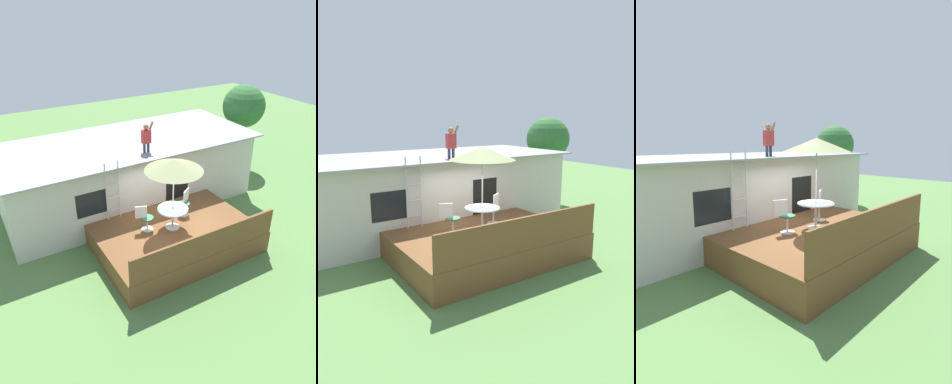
# 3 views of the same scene
# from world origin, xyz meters

# --- Properties ---
(ground_plane) EXTENTS (40.00, 40.00, 0.00)m
(ground_plane) POSITION_xyz_m (0.00, 0.00, 0.00)
(ground_plane) COLOR #567F42
(house) EXTENTS (10.50, 4.50, 2.77)m
(house) POSITION_xyz_m (0.00, 3.60, 1.39)
(house) COLOR beige
(house) RESTS_ON ground
(deck) EXTENTS (5.31, 3.93, 0.80)m
(deck) POSITION_xyz_m (0.00, 0.00, 0.40)
(deck) COLOR brown
(deck) RESTS_ON ground
(deck_railing) EXTENTS (5.21, 0.08, 0.90)m
(deck_railing) POSITION_xyz_m (0.00, -1.91, 1.25)
(deck_railing) COLOR brown
(deck_railing) RESTS_ON deck
(patio_table) EXTENTS (1.04, 1.04, 0.74)m
(patio_table) POSITION_xyz_m (-0.06, -0.05, 1.39)
(patio_table) COLOR silver
(patio_table) RESTS_ON deck
(patio_umbrella) EXTENTS (1.90, 1.90, 2.54)m
(patio_umbrella) POSITION_xyz_m (-0.06, -0.05, 3.15)
(patio_umbrella) COLOR silver
(patio_umbrella) RESTS_ON deck
(step_ladder) EXTENTS (0.52, 0.04, 2.20)m
(step_ladder) POSITION_xyz_m (-1.54, 1.49, 1.90)
(step_ladder) COLOR silver
(step_ladder) RESTS_ON deck
(person_figure) EXTENTS (0.47, 0.20, 1.11)m
(person_figure) POSITION_xyz_m (0.16, 2.16, 3.38)
(person_figure) COLOR #33384C
(person_figure) RESTS_ON house
(patio_chair_left) EXTENTS (0.60, 0.44, 0.92)m
(patio_chair_left) POSITION_xyz_m (-0.93, 0.30, 1.26)
(patio_chair_left) COLOR silver
(patio_chair_left) RESTS_ON deck
(patio_chair_right) EXTENTS (0.57, 0.45, 0.92)m
(patio_chair_right) POSITION_xyz_m (0.78, 0.49, 1.26)
(patio_chair_right) COLOR silver
(patio_chair_right) RESTS_ON deck
(backyard_tree) EXTENTS (2.06, 2.06, 4.14)m
(backyard_tree) POSITION_xyz_m (6.63, 4.15, 3.06)
(backyard_tree) COLOR brown
(backyard_tree) RESTS_ON ground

